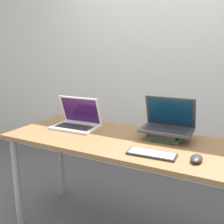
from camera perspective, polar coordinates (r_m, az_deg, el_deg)
The scene contains 7 objects.
wall_back at distance 2.74m, azimuth 13.22°, elevation 12.84°, with size 8.00×0.05×2.70m.
desk at distance 1.82m, azimuth 2.95°, elevation -8.52°, with size 1.68×0.65×0.77m.
laptop_left at distance 2.06m, azimuth -7.62°, elevation -2.04°, with size 0.36×0.25×0.24m.
book_stack at distance 1.84m, azimuth 11.75°, elevation -4.75°, with size 0.21×0.25×0.06m.
laptop_on_books at distance 1.82m, azimuth 12.07°, elevation -2.51°, with size 0.35×0.24×0.23m.
wireless_keyboard at distance 1.55m, azimuth 8.63°, elevation -9.03°, with size 0.29×0.12×0.01m.
mouse at distance 1.52m, azimuth 17.92°, elevation -9.63°, with size 0.06×0.11×0.03m.
Camera 1 is at (0.70, -1.21, 1.36)m, focal length 42.00 mm.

